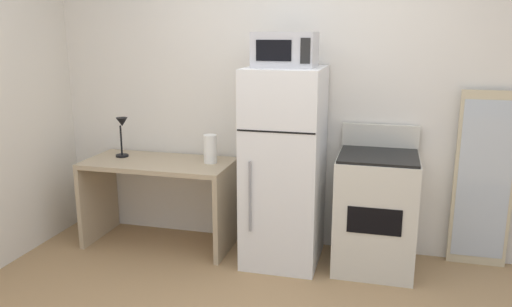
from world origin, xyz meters
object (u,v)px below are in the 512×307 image
object	(u,v)px
desk_lamp	(122,130)
refrigerator	(284,167)
leaning_mirror	(484,181)
microwave	(285,50)
desk	(159,186)
paper_towel_roll	(210,149)
oven_range	(375,211)

from	to	relation	value
desk_lamp	refrigerator	xyz separation A→B (m)	(1.45, -0.07, -0.21)
leaning_mirror	microwave	bearing A→B (deg)	-168.58
desk	desk_lamp	bearing A→B (deg)	172.44
microwave	leaning_mirror	world-z (taller)	microwave
desk	desk_lamp	xyz separation A→B (m)	(-0.35, 0.05, 0.46)
desk_lamp	refrigerator	bearing A→B (deg)	-2.81
desk	paper_towel_roll	world-z (taller)	paper_towel_roll
desk	microwave	distance (m)	1.60
desk	paper_towel_roll	distance (m)	0.57
desk	paper_towel_roll	xyz separation A→B (m)	(0.45, 0.06, 0.34)
desk	leaning_mirror	size ratio (longest dim) A/B	0.90
microwave	desk_lamp	bearing A→B (deg)	176.36
oven_range	desk_lamp	bearing A→B (deg)	178.94
refrigerator	desk	bearing A→B (deg)	178.73
desk	desk_lamp	size ratio (longest dim) A/B	3.56
desk	refrigerator	distance (m)	1.13
refrigerator	microwave	size ratio (longest dim) A/B	3.40
desk_lamp	leaning_mirror	bearing A→B (deg)	4.14
desk	oven_range	bearing A→B (deg)	0.21
desk	oven_range	size ratio (longest dim) A/B	1.14
refrigerator	microwave	world-z (taller)	microwave
refrigerator	leaning_mirror	distance (m)	1.55
microwave	oven_range	world-z (taller)	microwave
refrigerator	microwave	xyz separation A→B (m)	(0.00, -0.02, 0.91)
paper_towel_roll	microwave	bearing A→B (deg)	-8.99
paper_towel_roll	microwave	distance (m)	1.05
desk_lamp	leaning_mirror	xyz separation A→B (m)	(2.97, 0.22, -0.29)
paper_towel_roll	desk	bearing A→B (deg)	-172.80
leaning_mirror	desk	bearing A→B (deg)	-174.29
oven_range	microwave	bearing A→B (deg)	-175.86
paper_towel_roll	microwave	xyz separation A→B (m)	(0.65, -0.10, 0.82)
microwave	leaning_mirror	distance (m)	1.84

